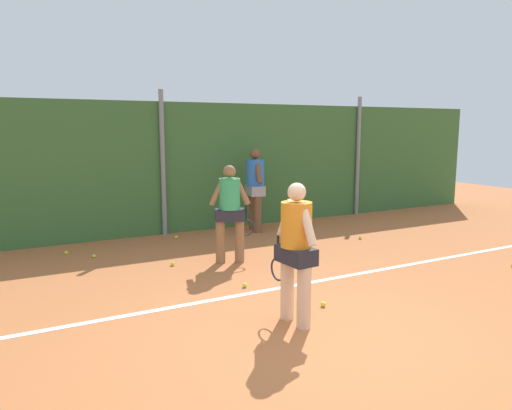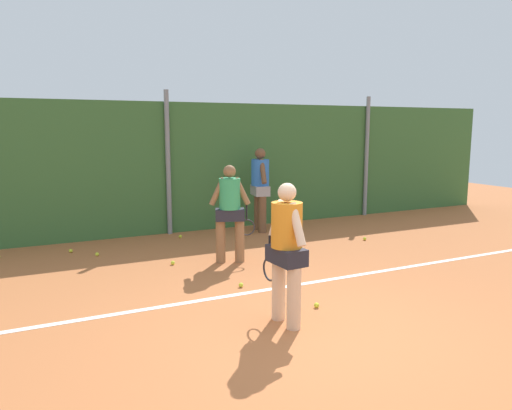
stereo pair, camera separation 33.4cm
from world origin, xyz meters
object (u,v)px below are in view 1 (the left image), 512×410
(tennis_ball_13, at_px, (173,264))
(player_foreground_near, at_px, (296,246))
(tennis_ball_0, at_px, (360,238))
(tennis_ball_9, at_px, (245,285))
(tennis_ball_3, at_px, (176,237))
(player_backcourt_far, at_px, (255,185))
(player_midcourt, at_px, (230,209))
(tennis_ball_12, at_px, (66,253))
(tennis_ball_11, at_px, (323,304))
(tennis_ball_2, at_px, (94,256))

(tennis_ball_13, bearing_deg, player_foreground_near, -80.52)
(tennis_ball_0, xyz_separation_m, tennis_ball_9, (-3.42, -1.56, 0.00))
(tennis_ball_3, relative_size, tennis_ball_9, 1.00)
(player_backcourt_far, distance_m, tennis_ball_3, 2.03)
(player_midcourt, distance_m, tennis_ball_12, 3.11)
(player_backcourt_far, bearing_deg, tennis_ball_0, -128.12)
(player_midcourt, height_order, tennis_ball_3, player_midcourt)
(player_foreground_near, height_order, tennis_ball_11, player_foreground_near)
(tennis_ball_11, bearing_deg, tennis_ball_3, 94.90)
(player_backcourt_far, height_order, tennis_ball_12, player_backcourt_far)
(tennis_ball_11, bearing_deg, player_backcourt_far, 72.50)
(tennis_ball_3, bearing_deg, player_foreground_near, -92.48)
(tennis_ball_3, xyz_separation_m, tennis_ball_9, (-0.15, -3.37, 0.00))
(player_backcourt_far, height_order, tennis_ball_3, player_backcourt_far)
(tennis_ball_12, bearing_deg, tennis_ball_11, -59.26)
(player_midcourt, bearing_deg, tennis_ball_9, -86.05)
(player_midcourt, relative_size, tennis_ball_0, 24.70)
(player_midcourt, height_order, tennis_ball_13, player_midcourt)
(player_foreground_near, height_order, player_backcourt_far, player_backcourt_far)
(player_midcourt, relative_size, tennis_ball_13, 24.70)
(player_foreground_near, xyz_separation_m, tennis_ball_13, (-0.49, 2.92, -0.88))
(tennis_ball_11, distance_m, tennis_ball_13, 2.87)
(player_backcourt_far, height_order, tennis_ball_2, player_backcourt_far)
(tennis_ball_0, xyz_separation_m, tennis_ball_13, (-3.96, -0.04, 0.00))
(tennis_ball_0, relative_size, tennis_ball_13, 1.00)
(tennis_ball_2, bearing_deg, tennis_ball_3, 22.59)
(player_midcourt, distance_m, player_backcourt_far, 2.55)
(tennis_ball_13, bearing_deg, tennis_ball_9, -70.30)
(tennis_ball_9, height_order, tennis_ball_12, same)
(tennis_ball_3, distance_m, tennis_ball_13, 1.97)
(player_backcourt_far, xyz_separation_m, tennis_ball_13, (-2.47, -1.76, -0.98))
(tennis_ball_13, bearing_deg, tennis_ball_0, 0.54)
(tennis_ball_3, relative_size, tennis_ball_11, 1.00)
(tennis_ball_0, relative_size, tennis_ball_3, 1.00)
(tennis_ball_2, relative_size, tennis_ball_13, 1.00)
(player_midcourt, height_order, tennis_ball_2, player_midcourt)
(tennis_ball_11, bearing_deg, tennis_ball_12, 120.74)
(player_backcourt_far, bearing_deg, tennis_ball_13, 136.54)
(player_foreground_near, bearing_deg, player_backcourt_far, -27.08)
(player_backcourt_far, relative_size, tennis_ball_0, 27.27)
(player_midcourt, relative_size, tennis_ball_2, 24.70)
(player_backcourt_far, relative_size, tennis_ball_11, 27.27)
(tennis_ball_3, distance_m, tennis_ball_11, 4.52)
(player_foreground_near, xyz_separation_m, player_backcourt_far, (1.99, 4.68, 0.10))
(tennis_ball_0, bearing_deg, player_midcourt, -174.50)
(tennis_ball_0, relative_size, tennis_ball_2, 1.00)
(player_backcourt_far, distance_m, tennis_ball_11, 4.74)
(player_foreground_near, xyz_separation_m, tennis_ball_0, (3.48, 2.96, -0.88))
(tennis_ball_2, height_order, tennis_ball_13, same)
(player_midcourt, xyz_separation_m, tennis_ball_3, (-0.23, 2.10, -0.88))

